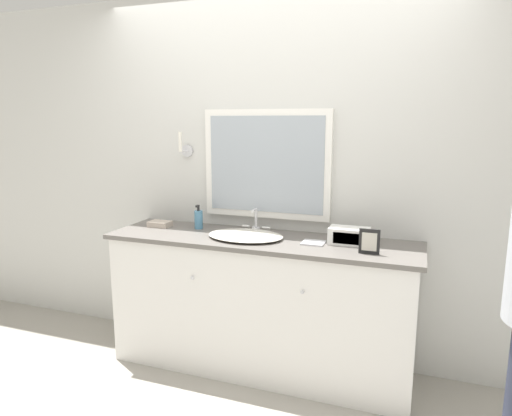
% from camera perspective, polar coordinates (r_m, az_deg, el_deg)
% --- Properties ---
extents(ground_plane, '(14.00, 14.00, 0.00)m').
position_cam_1_polar(ground_plane, '(3.13, -1.38, -21.59)').
color(ground_plane, '#9E998E').
extents(wall_back, '(8.00, 0.18, 2.55)m').
position_cam_1_polar(wall_back, '(3.22, 2.31, 3.70)').
color(wall_back, silver).
rests_on(wall_back, ground_plane).
extents(vanity_counter, '(2.06, 0.56, 0.92)m').
position_cam_1_polar(vanity_counter, '(3.15, 0.48, -11.90)').
color(vanity_counter, white).
rests_on(vanity_counter, ground_plane).
extents(sink_basin, '(0.51, 0.41, 0.16)m').
position_cam_1_polar(sink_basin, '(3.01, -1.28, -3.39)').
color(sink_basin, silver).
rests_on(sink_basin, vanity_counter).
extents(soap_bottle, '(0.06, 0.06, 0.17)m').
position_cam_1_polar(soap_bottle, '(3.27, -7.19, -1.39)').
color(soap_bottle, teal).
rests_on(soap_bottle, vanity_counter).
extents(appliance_box, '(0.25, 0.14, 0.10)m').
position_cam_1_polar(appliance_box, '(2.90, 11.57, -3.45)').
color(appliance_box, white).
rests_on(appliance_box, vanity_counter).
extents(picture_frame, '(0.12, 0.01, 0.15)m').
position_cam_1_polar(picture_frame, '(2.71, 13.99, -4.09)').
color(picture_frame, black).
rests_on(picture_frame, vanity_counter).
extents(hand_towel_near_sink, '(0.16, 0.11, 0.04)m').
position_cam_1_polar(hand_towel_near_sink, '(3.39, -11.92, -1.96)').
color(hand_towel_near_sink, '#B7A899').
rests_on(hand_towel_near_sink, vanity_counter).
extents(metal_tray, '(0.14, 0.13, 0.01)m').
position_cam_1_polar(metal_tray, '(2.89, 7.19, -4.33)').
color(metal_tray, silver).
rests_on(metal_tray, vanity_counter).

